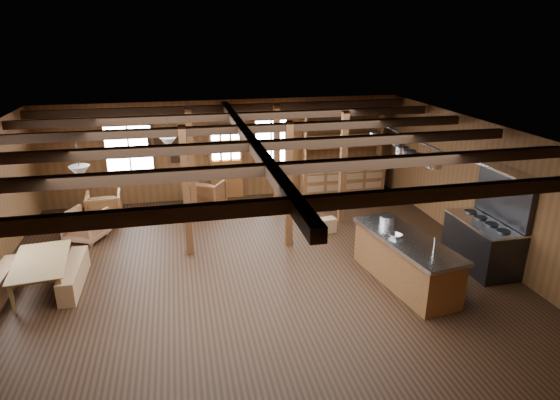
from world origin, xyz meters
The scene contains 21 objects.
room centered at (0.00, 0.00, 1.40)m, with size 10.04×9.04×2.84m.
ceiling_joists centered at (0.00, 0.18, 2.68)m, with size 9.80×8.82×0.18m.
timber_posts centered at (0.52, 2.08, 1.40)m, with size 3.95×2.35×2.80m.
back_door centered at (0.00, 4.45, 0.88)m, with size 1.02×0.08×2.15m.
window_back_left centered at (-2.60, 4.46, 1.60)m, with size 1.32×0.06×1.32m.
window_back_right centered at (1.30, 4.46, 1.60)m, with size 1.02×0.06×1.32m.
notice_boards centered at (-1.50, 4.46, 1.64)m, with size 1.08×0.03×0.90m.
back_counter centered at (3.40, 4.20, 0.60)m, with size 2.55×0.60×2.45m.
pendant_lamps centered at (-2.25, 1.00, 2.25)m, with size 1.86×2.36×0.66m.
pot_rack centered at (3.26, 0.19, 2.30)m, with size 0.42×3.00×0.41m.
kitchen_island centered at (2.76, -1.16, 0.48)m, with size 1.24×2.60×1.20m.
step_stool centered at (2.09, 1.46, 0.17)m, with size 0.39×0.28×0.35m, color #8A603E.
commercial_range centered at (4.65, -0.88, 0.66)m, with size 0.87×1.69×2.08m.
dining_table centered at (-3.90, 0.08, 0.29)m, with size 1.67×0.93×0.59m, color brown.
bench_wall centered at (-4.65, 0.08, 0.21)m, with size 0.28×1.51×0.42m, color #8A603E.
bench_aisle centered at (-3.40, 0.08, 0.22)m, with size 0.30×1.62×0.45m, color #8A603E.
armchair_a centered at (-3.23, 3.29, 0.38)m, with size 0.82×0.84×0.77m, color brown.
armchair_b centered at (-0.60, 3.80, 0.38)m, with size 0.81×0.84×0.76m, color brown.
armchair_c centered at (-3.50, 2.24, 0.37)m, with size 0.79×0.81×0.74m, color brown.
counter_pot centered at (2.67, -0.45, 1.03)m, with size 0.28×0.28×0.17m, color silver.
bowl centered at (2.56, -1.08, 0.97)m, with size 0.23×0.23×0.06m, color silver.
Camera 1 is at (-1.27, -8.40, 4.58)m, focal length 30.00 mm.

